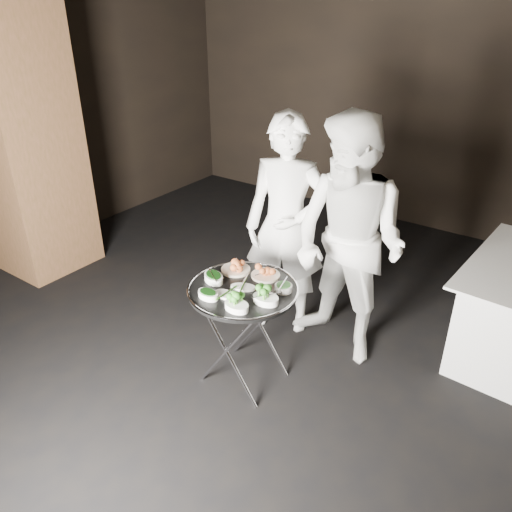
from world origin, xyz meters
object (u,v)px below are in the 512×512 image
Objects in this scene: waiter_left at (286,227)px; waiter_right at (349,244)px; serving_tray at (243,289)px; tray_stand at (244,331)px.

waiter_right is at bearing -24.98° from waiter_left.
serving_tray is at bearing -107.31° from waiter_right.
tray_stand is 1.00× the size of serving_tray.
tray_stand is 0.41× the size of waiter_right.
waiter_right reaches higher than waiter_left.
waiter_left is (-0.15, 0.77, 0.13)m from serving_tray.
serving_tray is at bearing -90.00° from tray_stand.
waiter_left reaches higher than tray_stand.
serving_tray is 0.80m from waiter_left.
waiter_right is at bearing 60.38° from tray_stand.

